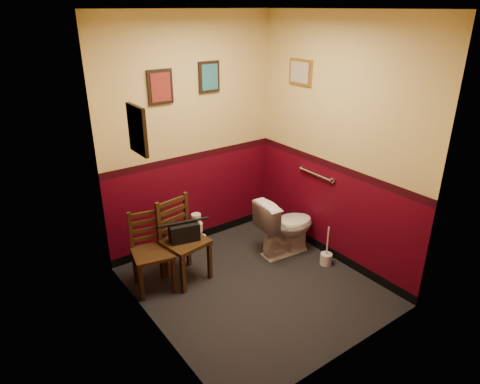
{
  "coord_description": "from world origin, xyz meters",
  "views": [
    {
      "loc": [
        -2.32,
        -2.95,
        2.72
      ],
      "look_at": [
        0.0,
        0.25,
        1.0
      ],
      "focal_mm": 32.0,
      "sensor_mm": 36.0,
      "label": 1
    }
  ],
  "objects": [
    {
      "name": "chair_right",
      "position": [
        -0.51,
        0.59,
        0.45
      ],
      "size": [
        0.48,
        0.48,
        0.9
      ],
      "rotation": [
        0.0,
        0.0,
        0.16
      ],
      "color": "#422913",
      "rests_on": "floor"
    },
    {
      "name": "toilet",
      "position": [
        0.72,
        0.33,
        0.35
      ],
      "size": [
        0.75,
        0.46,
        0.7
      ],
      "primitive_type": "imported",
      "rotation": [
        0.0,
        0.0,
        1.48
      ],
      "color": "white",
      "rests_on": "floor"
    },
    {
      "name": "wall_right",
      "position": [
        1.1,
        0.0,
        1.35
      ],
      "size": [
        0.0,
        2.4,
        2.7
      ],
      "primitive_type": "cube",
      "rotation": [
        1.57,
        0.0,
        -1.57
      ],
      "color": "#490412",
      "rests_on": "ground"
    },
    {
      "name": "framed_print_back_a",
      "position": [
        -0.35,
        1.18,
        1.95
      ],
      "size": [
        0.28,
        0.04,
        0.36
      ],
      "color": "black",
      "rests_on": "wall_back"
    },
    {
      "name": "handbag",
      "position": [
        -0.5,
        0.55,
        0.57
      ],
      "size": [
        0.33,
        0.22,
        0.22
      ],
      "rotation": [
        0.0,
        0.0,
        -0.23
      ],
      "color": "black",
      "rests_on": "chair_right"
    },
    {
      "name": "toilet_brush",
      "position": [
        0.93,
        -0.15,
        0.08
      ],
      "size": [
        0.13,
        0.13,
        0.48
      ],
      "color": "silver",
      "rests_on": "floor"
    },
    {
      "name": "grab_bar",
      "position": [
        1.07,
        0.25,
        0.95
      ],
      "size": [
        0.05,
        0.56,
        0.06
      ],
      "color": "silver",
      "rests_on": "wall_right"
    },
    {
      "name": "ceiling",
      "position": [
        0.0,
        0.0,
        2.7
      ],
      "size": [
        2.2,
        2.4,
        0.0
      ],
      "primitive_type": "cube",
      "rotation": [
        3.14,
        0.0,
        0.0
      ],
      "color": "silver",
      "rests_on": "ground"
    },
    {
      "name": "framed_print_left",
      "position": [
        -1.08,
        0.1,
        1.85
      ],
      "size": [
        0.04,
        0.3,
        0.38
      ],
      "color": "black",
      "rests_on": "wall_left"
    },
    {
      "name": "framed_print_back_b",
      "position": [
        0.25,
        1.18,
        2.0
      ],
      "size": [
        0.26,
        0.04,
        0.34
      ],
      "color": "black",
      "rests_on": "wall_back"
    },
    {
      "name": "floor",
      "position": [
        0.0,
        0.0,
        0.0
      ],
      "size": [
        2.2,
        2.4,
        0.0
      ],
      "primitive_type": "cube",
      "color": "black",
      "rests_on": "ground"
    },
    {
      "name": "framed_print_right",
      "position": [
        1.08,
        0.6,
        2.05
      ],
      "size": [
        0.04,
        0.34,
        0.28
      ],
      "color": "olive",
      "rests_on": "wall_right"
    },
    {
      "name": "tp_stack",
      "position": [
        -0.05,
        1.08,
        0.18
      ],
      "size": [
        0.25,
        0.15,
        0.43
      ],
      "color": "silver",
      "rests_on": "floor"
    },
    {
      "name": "wall_left",
      "position": [
        -1.1,
        0.0,
        1.35
      ],
      "size": [
        0.0,
        2.4,
        2.7
      ],
      "primitive_type": "cube",
      "rotation": [
        1.57,
        0.0,
        1.57
      ],
      "color": "#490412",
      "rests_on": "ground"
    },
    {
      "name": "wall_back",
      "position": [
        0.0,
        1.2,
        1.35
      ],
      "size": [
        2.2,
        0.0,
        2.7
      ],
      "primitive_type": "cube",
      "rotation": [
        1.57,
        0.0,
        0.0
      ],
      "color": "#490412",
      "rests_on": "ground"
    },
    {
      "name": "wall_front",
      "position": [
        0.0,
        -1.2,
        1.35
      ],
      "size": [
        2.2,
        0.0,
        2.7
      ],
      "primitive_type": "cube",
      "rotation": [
        -1.57,
        0.0,
        0.0
      ],
      "color": "#490412",
      "rests_on": "ground"
    },
    {
      "name": "chair_left",
      "position": [
        -0.84,
        0.63,
        0.42
      ],
      "size": [
        0.46,
        0.46,
        0.83
      ],
      "rotation": [
        0.0,
        0.0,
        -0.21
      ],
      "color": "#422913",
      "rests_on": "floor"
    }
  ]
}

